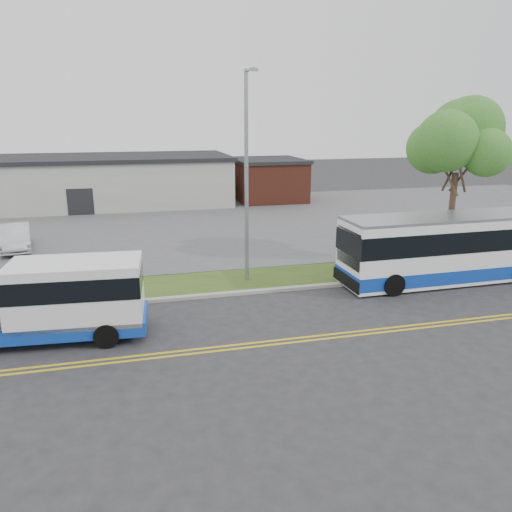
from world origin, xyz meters
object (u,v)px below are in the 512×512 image
object	(u,v)px
shuttle_bus	(56,298)
transit_bus	(458,247)
parked_car_a	(16,237)
tree_east	(458,146)
streetlight_near	(247,172)

from	to	relation	value
shuttle_bus	transit_bus	size ratio (longest dim) A/B	0.64
parked_car_a	tree_east	bearing A→B (deg)	-29.98
transit_bus	parked_car_a	xyz separation A→B (m)	(-21.63, 11.01, -0.76)
parked_car_a	transit_bus	bearing A→B (deg)	-36.28
streetlight_near	transit_bus	xyz separation A→B (m)	(9.82, -2.13, -3.62)
streetlight_near	parked_car_a	xyz separation A→B (m)	(-11.81, 8.88, -4.38)
shuttle_bus	parked_car_a	distance (m)	13.89
streetlight_near	shuttle_bus	world-z (taller)	streetlight_near
streetlight_near	transit_bus	world-z (taller)	streetlight_near
transit_bus	shuttle_bus	bearing A→B (deg)	-173.37
tree_east	parked_car_a	distance (m)	24.96
streetlight_near	shuttle_bus	distance (m)	9.81
tree_east	shuttle_bus	size ratio (longest dim) A/B	1.12
streetlight_near	tree_east	bearing A→B (deg)	1.42
tree_east	streetlight_near	distance (m)	11.05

